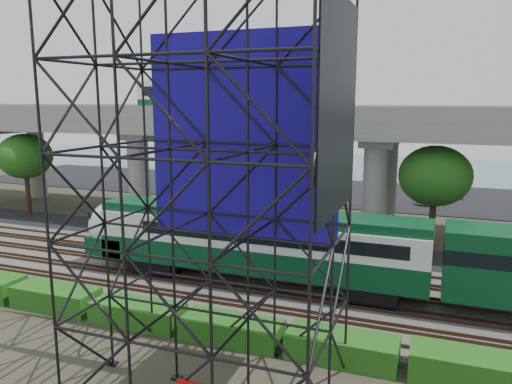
% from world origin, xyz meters
% --- Properties ---
extents(ground, '(140.00, 140.00, 0.00)m').
position_xyz_m(ground, '(0.00, 0.00, 0.00)').
color(ground, '#474233').
rests_on(ground, ground).
extents(ballast_bed, '(90.00, 12.00, 0.20)m').
position_xyz_m(ballast_bed, '(0.00, 2.00, 0.10)').
color(ballast_bed, slate).
rests_on(ballast_bed, ground).
extents(service_road, '(90.00, 5.00, 0.08)m').
position_xyz_m(service_road, '(0.00, 10.50, 0.04)').
color(service_road, black).
rests_on(service_road, ground).
extents(parking_lot, '(90.00, 18.00, 0.08)m').
position_xyz_m(parking_lot, '(0.00, 34.00, 0.04)').
color(parking_lot, black).
rests_on(parking_lot, ground).
extents(harbor_water, '(140.00, 40.00, 0.03)m').
position_xyz_m(harbor_water, '(0.00, 56.00, 0.01)').
color(harbor_water, '#475D75').
rests_on(harbor_water, ground).
extents(rail_tracks, '(90.00, 9.52, 0.16)m').
position_xyz_m(rail_tracks, '(0.00, 2.00, 0.28)').
color(rail_tracks, '#472D1E').
rests_on(rail_tracks, ballast_bed).
extents(commuter_train, '(29.30, 3.06, 4.30)m').
position_xyz_m(commuter_train, '(6.89, 2.00, 2.88)').
color(commuter_train, black).
rests_on(commuter_train, rail_tracks).
extents(overpass, '(80.00, 12.00, 12.40)m').
position_xyz_m(overpass, '(-0.39, 16.00, 8.21)').
color(overpass, '#9E9B93').
rests_on(overpass, ground).
extents(scaffold_tower, '(9.36, 6.36, 15.00)m').
position_xyz_m(scaffold_tower, '(6.77, -7.98, 7.47)').
color(scaffold_tower, black).
rests_on(scaffold_tower, ground).
extents(hedge_strip, '(34.60, 1.80, 1.20)m').
position_xyz_m(hedge_strip, '(1.01, -4.30, 0.56)').
color(hedge_strip, '#144F12').
rests_on(hedge_strip, ground).
extents(trees, '(40.94, 16.94, 7.69)m').
position_xyz_m(trees, '(-4.67, 16.17, 5.57)').
color(trees, '#382314').
rests_on(trees, ground).
extents(suv, '(4.69, 2.62, 1.24)m').
position_xyz_m(suv, '(-11.09, 11.06, 0.70)').
color(suv, black).
rests_on(suv, service_road).
extents(parked_cars, '(34.56, 9.66, 1.32)m').
position_xyz_m(parked_cars, '(0.93, 33.46, 0.69)').
color(parked_cars, silver).
rests_on(parked_cars, parking_lot).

